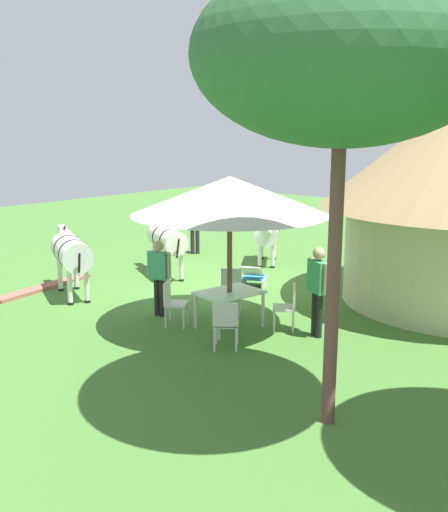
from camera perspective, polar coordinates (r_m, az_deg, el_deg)
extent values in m
plane|color=#457632|center=(14.38, -0.23, -2.96)|extent=(36.00, 36.00, 0.00)
cylinder|color=brown|center=(11.09, 0.55, -1.63)|extent=(0.10, 0.10, 2.24)
cone|color=beige|center=(10.83, 0.56, 5.99)|extent=(3.72, 3.72, 0.72)
cube|color=silver|center=(11.20, 0.54, -3.63)|extent=(1.34, 1.06, 0.04)
cylinder|color=silver|center=(11.37, 3.85, -5.34)|extent=(0.06, 0.06, 0.70)
cylinder|color=silver|center=(10.71, -0.49, -6.46)|extent=(0.06, 0.06, 0.70)
cylinder|color=silver|center=(11.90, 1.46, -4.50)|extent=(0.06, 0.06, 0.70)
cylinder|color=silver|center=(11.27, -2.81, -5.50)|extent=(0.06, 0.06, 0.70)
cube|color=silver|center=(10.27, 0.20, -6.70)|extent=(0.60, 0.60, 0.04)
cube|color=silver|center=(10.02, 0.13, -5.84)|extent=(0.30, 0.37, 0.45)
cylinder|color=silver|center=(10.53, -0.78, -7.51)|extent=(0.04, 0.04, 0.45)
cylinder|color=silver|center=(10.51, 1.30, -7.56)|extent=(0.04, 0.04, 0.45)
cylinder|color=silver|center=(10.19, -0.95, -8.20)|extent=(0.04, 0.04, 0.45)
cylinder|color=silver|center=(10.17, 1.21, -8.25)|extent=(0.04, 0.04, 0.45)
cube|color=silver|center=(11.23, 5.92, -5.09)|extent=(0.60, 0.60, 0.04)
cube|color=silver|center=(11.16, 6.93, -4.01)|extent=(0.38, 0.29, 0.45)
cylinder|color=silver|center=(11.12, 4.96, -6.47)|extent=(0.04, 0.04, 0.45)
cylinder|color=silver|center=(11.48, 5.00, -5.85)|extent=(0.04, 0.04, 0.45)
cylinder|color=silver|center=(11.12, 6.83, -6.51)|extent=(0.04, 0.04, 0.45)
cylinder|color=silver|center=(11.48, 6.81, -5.89)|extent=(0.04, 0.04, 0.45)
cube|color=silver|center=(12.28, 0.69, -3.48)|extent=(0.60, 0.61, 0.04)
cube|color=silver|center=(12.41, 0.72, -2.24)|extent=(0.31, 0.37, 0.45)
cylinder|color=silver|center=(12.17, 1.56, -4.74)|extent=(0.04, 0.04, 0.45)
cylinder|color=silver|center=(12.18, -0.23, -4.72)|extent=(0.04, 0.04, 0.45)
cylinder|color=silver|center=(12.51, 1.58, -4.25)|extent=(0.04, 0.04, 0.45)
cylinder|color=silver|center=(12.52, -0.16, -4.23)|extent=(0.04, 0.04, 0.45)
cube|color=silver|center=(11.47, -4.69, -4.68)|extent=(0.60, 0.59, 0.04)
cube|color=silver|center=(11.45, -5.64, -3.56)|extent=(0.39, 0.27, 0.45)
cylinder|color=silver|center=(11.67, -3.59, -5.51)|extent=(0.04, 0.04, 0.45)
cylinder|color=silver|center=(11.32, -4.01, -6.10)|extent=(0.04, 0.04, 0.45)
cylinder|color=silver|center=(11.75, -5.31, -5.42)|extent=(0.04, 0.04, 0.45)
cylinder|color=silver|center=(11.40, -5.78, -5.99)|extent=(0.04, 0.04, 0.45)
cylinder|color=black|center=(10.94, 9.33, -5.80)|extent=(0.12, 0.12, 0.85)
cylinder|color=black|center=(11.06, 8.92, -5.58)|extent=(0.12, 0.12, 0.85)
cube|color=#3E965D|center=(10.79, 9.26, -2.02)|extent=(0.40, 0.51, 0.60)
cylinder|color=tan|center=(10.58, 9.99, -2.25)|extent=(0.09, 0.09, 0.57)
cylinder|color=tan|center=(11.01, 8.56, -1.62)|extent=(0.09, 0.09, 0.57)
sphere|color=tan|center=(10.70, 9.34, 0.25)|extent=(0.23, 0.23, 0.23)
cylinder|color=black|center=(12.07, -6.07, -4.10)|extent=(0.12, 0.12, 0.79)
cylinder|color=black|center=(12.14, -6.62, -4.01)|extent=(0.12, 0.12, 0.79)
cube|color=#3C9168|center=(11.93, -6.42, -0.93)|extent=(0.29, 0.47, 0.56)
cylinder|color=tan|center=(11.80, -5.44, -0.98)|extent=(0.08, 0.08, 0.53)
cylinder|color=tan|center=(12.06, -7.39, -0.72)|extent=(0.08, 0.08, 0.53)
sphere|color=tan|center=(11.84, -6.47, 1.00)|extent=(0.22, 0.22, 0.22)
cylinder|color=black|center=(18.00, -2.63, 1.61)|extent=(0.13, 0.13, 0.88)
cylinder|color=black|center=(17.99, -3.12, 1.60)|extent=(0.13, 0.13, 0.88)
cube|color=beige|center=(17.87, -2.90, 3.97)|extent=(0.50, 0.49, 0.62)
cylinder|color=#A1674F|center=(17.88, -2.04, 4.04)|extent=(0.09, 0.09, 0.59)
cylinder|color=#A1674F|center=(17.86, -3.76, 4.01)|extent=(0.09, 0.09, 0.59)
sphere|color=#A1674F|center=(17.81, -2.91, 5.40)|extent=(0.24, 0.24, 0.24)
cube|color=teal|center=(14.32, 3.00, -2.13)|extent=(0.72, 0.71, 0.03)
cube|color=white|center=(14.00, 2.79, -1.50)|extent=(0.70, 0.70, 0.34)
cube|color=beige|center=(14.35, 1.94, -2.54)|extent=(0.56, 0.31, 0.22)
cube|color=beige|center=(14.25, 3.98, -2.67)|extent=(0.56, 0.31, 0.22)
cylinder|color=silver|center=(15.17, -5.63, 1.71)|extent=(1.26, 1.75, 0.61)
cylinder|color=black|center=(14.86, -5.24, 1.50)|extent=(0.59, 0.34, 0.62)
cylinder|color=black|center=(15.45, -5.97, 1.90)|extent=(0.59, 0.34, 0.62)
cylinder|color=silver|center=(15.92, -6.55, 2.85)|extent=(0.47, 0.59, 0.48)
cube|color=silver|center=(16.16, -6.86, 3.56)|extent=(0.34, 0.44, 0.20)
cube|color=black|center=(16.33, -7.03, 3.55)|extent=(0.16, 0.16, 0.12)
cube|color=black|center=(15.88, -6.57, 3.57)|extent=(0.19, 0.35, 0.28)
cylinder|color=silver|center=(15.84, -6.85, -0.15)|extent=(0.11, 0.11, 0.78)
cylinder|color=black|center=(15.92, -6.82, -1.41)|extent=(0.13, 0.13, 0.06)
cylinder|color=silver|center=(15.93, -5.70, -0.04)|extent=(0.11, 0.11, 0.78)
cylinder|color=black|center=(16.01, -5.67, -1.30)|extent=(0.13, 0.13, 0.06)
cylinder|color=silver|center=(14.67, -5.46, -1.13)|extent=(0.11, 0.11, 0.78)
cylinder|color=black|center=(14.76, -5.43, -2.49)|extent=(0.13, 0.13, 0.06)
cylinder|color=silver|center=(14.77, -4.22, -1.01)|extent=(0.11, 0.11, 0.78)
cylinder|color=black|center=(14.86, -4.20, -2.36)|extent=(0.13, 0.13, 0.06)
cylinder|color=black|center=(14.38, -4.56, 0.73)|extent=(0.15, 0.23, 0.53)
cylinder|color=white|center=(16.63, 4.30, 2.49)|extent=(1.56, 1.36, 0.67)
cylinder|color=black|center=(16.91, 4.34, 2.66)|extent=(0.45, 0.61, 0.68)
cylinder|color=black|center=(16.37, 4.26, 2.34)|extent=(0.45, 0.61, 0.68)
cylinder|color=white|center=(15.89, 4.20, 2.69)|extent=(0.62, 0.55, 0.50)
cube|color=white|center=(15.59, 4.16, 3.10)|extent=(0.43, 0.38, 0.20)
cube|color=black|center=(15.42, 4.13, 2.88)|extent=(0.17, 0.17, 0.12)
cube|color=black|center=(15.86, 4.21, 3.40)|extent=(0.32, 0.24, 0.28)
cylinder|color=white|center=(16.20, 4.83, 0.05)|extent=(0.11, 0.11, 0.71)
cylinder|color=black|center=(16.27, 4.81, -1.06)|extent=(0.13, 0.13, 0.06)
cylinder|color=white|center=(16.22, 3.53, 0.08)|extent=(0.11, 0.11, 0.71)
cylinder|color=black|center=(16.29, 3.52, -1.03)|extent=(0.13, 0.13, 0.06)
cylinder|color=white|center=(17.27, 4.95, 0.82)|extent=(0.11, 0.11, 0.71)
cylinder|color=black|center=(17.33, 4.93, -0.23)|extent=(0.13, 0.13, 0.06)
cylinder|color=white|center=(17.28, 3.73, 0.85)|extent=(0.11, 0.11, 0.71)
cylinder|color=black|center=(17.35, 3.72, -0.20)|extent=(0.13, 0.13, 0.06)
cylinder|color=black|center=(17.40, 4.40, 2.60)|extent=(0.22, 0.17, 0.53)
cylinder|color=silver|center=(13.68, -14.79, 0.37)|extent=(1.29, 1.78, 0.68)
cylinder|color=black|center=(13.36, -14.54, 0.10)|extent=(0.67, 0.36, 0.70)
cylinder|color=black|center=(13.97, -15.01, 0.60)|extent=(0.67, 0.36, 0.70)
cylinder|color=silver|center=(14.44, -15.42, 1.68)|extent=(0.50, 0.62, 0.51)
cube|color=silver|center=(14.69, -15.64, 2.48)|extent=(0.33, 0.44, 0.20)
cube|color=black|center=(14.87, -15.75, 2.47)|extent=(0.16, 0.16, 0.12)
cube|color=black|center=(14.41, -15.47, 2.46)|extent=(0.19, 0.35, 0.28)
cylinder|color=silver|center=(14.40, -15.83, -1.78)|extent=(0.11, 0.11, 0.80)
cylinder|color=black|center=(14.49, -15.75, -3.20)|extent=(0.13, 0.13, 0.06)
cylinder|color=silver|center=(14.46, -14.36, -1.64)|extent=(0.11, 0.11, 0.80)
cylinder|color=black|center=(14.55, -14.29, -3.05)|extent=(0.13, 0.13, 0.06)
cylinder|color=silver|center=(13.20, -14.95, -3.00)|extent=(0.11, 0.11, 0.80)
cylinder|color=black|center=(13.30, -14.86, -4.53)|extent=(0.13, 0.13, 0.06)
cylinder|color=silver|center=(13.27, -13.35, -2.84)|extent=(0.11, 0.11, 0.80)
cylinder|color=black|center=(13.37, -13.27, -4.36)|extent=(0.13, 0.13, 0.06)
cylinder|color=black|center=(12.87, -14.06, -0.80)|extent=(0.14, 0.24, 0.53)
cylinder|color=brown|center=(7.47, 10.69, -3.18)|extent=(0.18, 0.18, 3.67)
ellipsoid|color=#306536|center=(7.25, 11.63, 18.85)|extent=(3.60, 3.60, 2.16)
cube|color=#9F5B4E|center=(14.80, -17.21, -2.92)|extent=(2.82, 0.82, 0.08)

